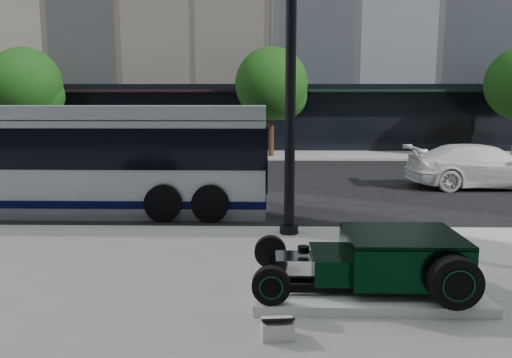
{
  "coord_description": "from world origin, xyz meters",
  "views": [
    {
      "loc": [
        0.78,
        -13.48,
        3.08
      ],
      "look_at": [
        0.52,
        -1.66,
        1.2
      ],
      "focal_mm": 35.0,
      "sensor_mm": 36.0,
      "label": 1
    }
  ],
  "objects_px": {
    "hot_rod": "(387,258)",
    "transit_bus": "(51,158)",
    "white_sedan": "(483,166)",
    "lamppost": "(291,74)"
  },
  "relations": [
    {
      "from": "hot_rod",
      "to": "transit_bus",
      "type": "relative_size",
      "value": 0.27
    },
    {
      "from": "hot_rod",
      "to": "transit_bus",
      "type": "bearing_deg",
      "value": 141.23
    },
    {
      "from": "transit_bus",
      "to": "white_sedan",
      "type": "bearing_deg",
      "value": 15.97
    },
    {
      "from": "hot_rod",
      "to": "lamppost",
      "type": "xyz_separation_m",
      "value": [
        -1.35,
        3.52,
        2.92
      ]
    },
    {
      "from": "hot_rod",
      "to": "white_sedan",
      "type": "bearing_deg",
      "value": 60.48
    },
    {
      "from": "hot_rod",
      "to": "lamppost",
      "type": "relative_size",
      "value": 0.43
    },
    {
      "from": "lamppost",
      "to": "transit_bus",
      "type": "height_order",
      "value": "lamppost"
    },
    {
      "from": "white_sedan",
      "to": "lamppost",
      "type": "bearing_deg",
      "value": 132.96
    },
    {
      "from": "lamppost",
      "to": "white_sedan",
      "type": "relative_size",
      "value": 1.43
    },
    {
      "from": "hot_rod",
      "to": "lamppost",
      "type": "distance_m",
      "value": 4.77
    }
  ]
}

